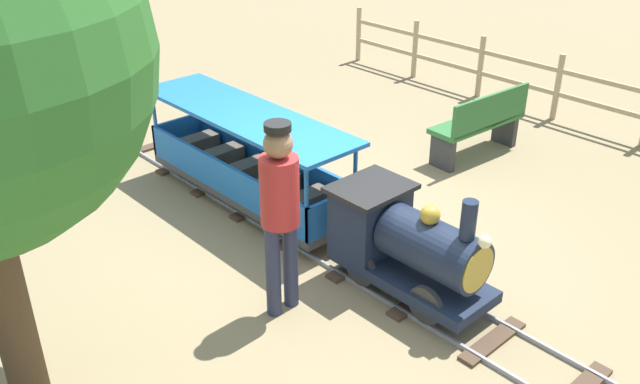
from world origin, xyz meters
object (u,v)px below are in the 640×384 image
Objects in this scene: passenger_car at (247,166)px; park_bench at (480,124)px; conductor_person at (280,205)px; locomotive at (405,242)px.

passenger_car reaches higher than park_bench.
conductor_person is at bearing 10.83° from park_bench.
park_bench is (-2.72, 0.93, -0.01)m from passenger_car.
passenger_car is at bearing -90.00° from locomotive.
park_bench is (-3.61, -0.69, -0.54)m from conductor_person.
passenger_car is 2.88m from park_bench.
conductor_person is (0.89, -0.50, 0.47)m from locomotive.
locomotive is 1.12m from conductor_person.
locomotive is 0.89× the size of conductor_person.
passenger_car is at bearing -18.85° from park_bench.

